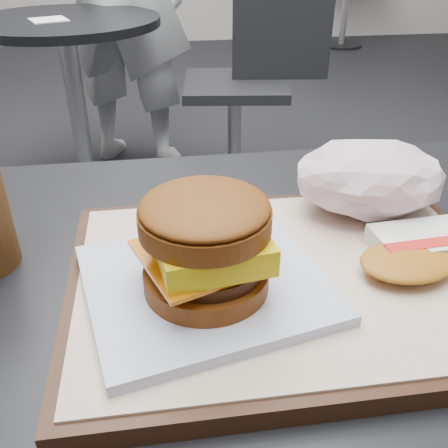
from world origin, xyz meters
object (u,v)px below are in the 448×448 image
(customer_table, at_px, (221,425))
(serving_tray, at_px, (286,280))
(breakfast_sandwich, at_px, (206,254))
(hash_brown, at_px, (416,250))
(neighbor_table, at_px, (72,73))
(neighbor_chair, at_px, (251,73))
(crumpled_wrapper, at_px, (370,178))

(customer_table, relative_size, serving_tray, 2.11)
(breakfast_sandwich, relative_size, hash_brown, 1.81)
(breakfast_sandwich, xyz_separation_m, hash_brown, (0.19, 0.02, -0.03))
(customer_table, distance_m, neighbor_table, 1.69)
(breakfast_sandwich, height_order, neighbor_chair, breakfast_sandwich)
(customer_table, xyz_separation_m, crumpled_wrapper, (0.17, 0.09, 0.24))
(serving_tray, height_order, crumpled_wrapper, crumpled_wrapper)
(hash_brown, bearing_deg, serving_tray, 179.80)
(hash_brown, xyz_separation_m, neighbor_table, (-0.53, 1.66, -0.25))
(serving_tray, distance_m, neighbor_chair, 1.76)
(crumpled_wrapper, distance_m, neighbor_chair, 1.66)
(neighbor_chair, bearing_deg, hash_brown, -96.19)
(customer_table, relative_size, neighbor_table, 1.07)
(breakfast_sandwich, bearing_deg, customer_table, 59.25)
(neighbor_table, bearing_deg, hash_brown, -72.38)
(breakfast_sandwich, xyz_separation_m, crumpled_wrapper, (0.18, 0.12, -0.00))
(customer_table, relative_size, hash_brown, 6.50)
(crumpled_wrapper, bearing_deg, hash_brown, -86.22)
(customer_table, xyz_separation_m, neighbor_table, (-0.35, 1.65, -0.03))
(neighbor_table, height_order, neighbor_chair, neighbor_chair)
(breakfast_sandwich, distance_m, hash_brown, 0.19)
(neighbor_table, bearing_deg, neighbor_chair, 5.00)
(customer_table, height_order, breakfast_sandwich, breakfast_sandwich)
(crumpled_wrapper, distance_m, neighbor_table, 1.66)
(neighbor_table, relative_size, neighbor_chair, 0.85)
(hash_brown, bearing_deg, breakfast_sandwich, -173.94)
(crumpled_wrapper, bearing_deg, neighbor_table, 108.46)
(serving_tray, distance_m, crumpled_wrapper, 0.16)
(serving_tray, xyz_separation_m, neighbor_table, (-0.41, 1.65, -0.23))
(customer_table, height_order, serving_tray, serving_tray)
(serving_tray, bearing_deg, breakfast_sandwich, -164.23)
(breakfast_sandwich, xyz_separation_m, neighbor_chair, (0.38, 1.74, -0.32))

